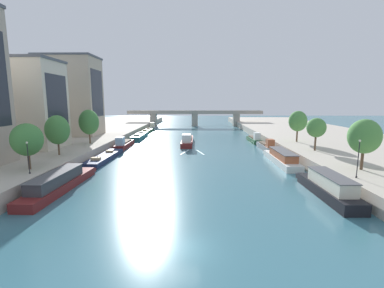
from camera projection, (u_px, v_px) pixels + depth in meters
ground_plane at (184, 248)px, 21.86m from camera, size 400.00×400.00×0.00m
quay_left at (61, 139)px, 76.65m from camera, size 36.00×170.00×2.24m
quay_right at (328, 140)px, 75.30m from camera, size 36.00×170.00×2.24m
barge_midriver at (187, 140)px, 74.44m from camera, size 3.02×17.93×3.33m
wake_behind_barge at (192, 152)px, 62.59m from camera, size 5.60×5.87×0.03m
moored_boat_left_gap_after at (59, 182)px, 35.82m from camera, size 3.26×17.03×2.64m
moored_boat_left_upstream at (105, 157)px, 54.52m from camera, size 3.21×16.29×2.09m
moored_boat_left_far at (124, 144)px, 68.84m from camera, size 2.60×12.88×3.18m
moored_boat_left_end at (140, 136)px, 85.83m from camera, size 3.16×15.82×2.45m
moored_boat_left_near at (147, 131)px, 101.99m from camera, size 2.90×14.40×2.11m
moored_boat_left_downstream at (153, 127)px, 115.25m from camera, size 2.58×11.21×2.93m
moored_boat_right_gap_after at (328, 187)px, 33.53m from camera, size 2.99×13.61×3.01m
moored_boat_right_far at (282, 158)px, 51.49m from camera, size 3.06×16.24×2.56m
moored_boat_right_midway at (266, 146)px, 65.79m from camera, size 2.34×11.39×3.04m
moored_boat_right_upstream at (254, 139)px, 77.24m from camera, size 2.42×10.74×3.19m
tree_left_past_mid at (27, 140)px, 37.47m from camera, size 4.18×4.18×6.53m
tree_left_far at (57, 130)px, 47.59m from camera, size 4.12×4.12×7.09m
tree_left_midway at (89, 122)px, 60.63m from camera, size 4.36×4.36×7.64m
tree_right_end_of_row at (364, 136)px, 37.27m from camera, size 4.25×4.25×7.12m
tree_right_distant at (316, 128)px, 52.04m from camera, size 3.60×3.60×6.33m
tree_right_third at (298, 121)px, 63.08m from camera, size 4.17×4.17×7.27m
lamppost_left_bank at (28, 156)px, 35.50m from camera, size 0.28×0.28×4.32m
lamppost_right_bank at (358, 157)px, 33.55m from camera, size 0.28×0.28×4.85m
building_left_corner at (24, 104)px, 54.61m from camera, size 14.13×10.22×17.85m
building_left_middle at (71, 96)px, 74.78m from camera, size 15.30×10.60×21.61m
bridge_far at (195, 116)px, 127.26m from camera, size 63.14×4.40×7.27m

